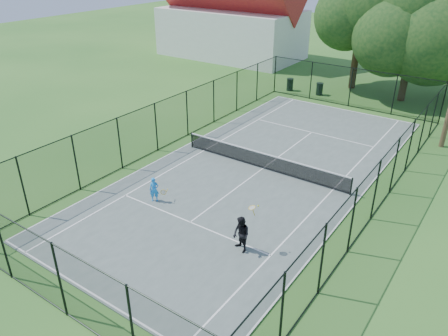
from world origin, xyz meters
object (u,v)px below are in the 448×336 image
Objects in this scene: trash_bin_left at (290,84)px; player_black at (241,234)px; player_blue at (154,190)px; tennis_net at (263,160)px; trash_bin_right at (319,89)px.

player_black reaches higher than trash_bin_left.
trash_bin_left is at bearing 98.67° from player_blue.
trash_bin_right is at bearing 101.90° from tennis_net.
player_blue is at bearing 171.04° from player_black.
player_black is at bearing -66.52° from tennis_net.
tennis_net is 4.98× the size of player_black.
tennis_net is at bearing 113.48° from player_black.
player_black reaches higher than player_blue.
tennis_net is 8.21× the size of player_blue.
player_black is at bearing -74.23° from trash_bin_right.
trash_bin_left is 1.03× the size of trash_bin_right.
player_blue is at bearing -88.66° from trash_bin_right.
tennis_net is 10.04× the size of trash_bin_right.
tennis_net is 15.18m from trash_bin_left.
trash_bin_left is (-5.61, 14.11, -0.06)m from tennis_net.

